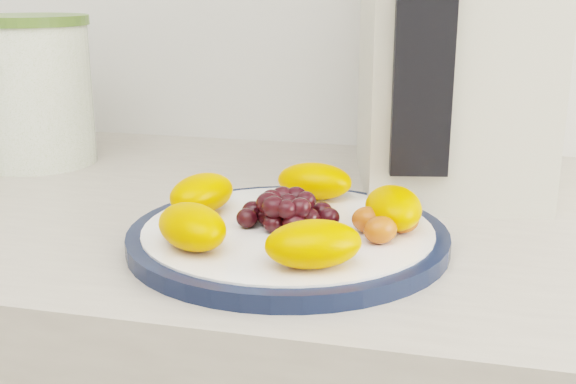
# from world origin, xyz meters

# --- Properties ---
(plate_rim) EXTENTS (0.29, 0.29, 0.01)m
(plate_rim) POSITION_xyz_m (0.09, 1.07, 0.91)
(plate_rim) COLOR #111A32
(plate_rim) RESTS_ON counter
(plate_face) EXTENTS (0.26, 0.26, 0.02)m
(plate_face) POSITION_xyz_m (0.09, 1.07, 0.91)
(plate_face) COLOR white
(plate_face) RESTS_ON counter
(canister) EXTENTS (0.17, 0.17, 0.18)m
(canister) POSITION_xyz_m (-0.30, 1.30, 0.99)
(canister) COLOR #4C680F
(canister) RESTS_ON counter
(canister_lid) EXTENTS (0.18, 0.18, 0.01)m
(canister_lid) POSITION_xyz_m (-0.30, 1.30, 1.08)
(canister_lid) COLOR #4C682B
(canister_lid) RESTS_ON canister
(appliance_body) EXTENTS (0.23, 0.29, 0.33)m
(appliance_body) POSITION_xyz_m (0.22, 1.32, 1.06)
(appliance_body) COLOR beige
(appliance_body) RESTS_ON counter
(appliance_panel) EXTENTS (0.06, 0.03, 0.24)m
(appliance_panel) POSITION_xyz_m (0.20, 1.18, 1.07)
(appliance_panel) COLOR black
(appliance_panel) RESTS_ON appliance_body
(fruit_plate) EXTENTS (0.25, 0.24, 0.04)m
(fruit_plate) POSITION_xyz_m (0.09, 1.07, 0.93)
(fruit_plate) COLOR #FF7900
(fruit_plate) RESTS_ON plate_face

